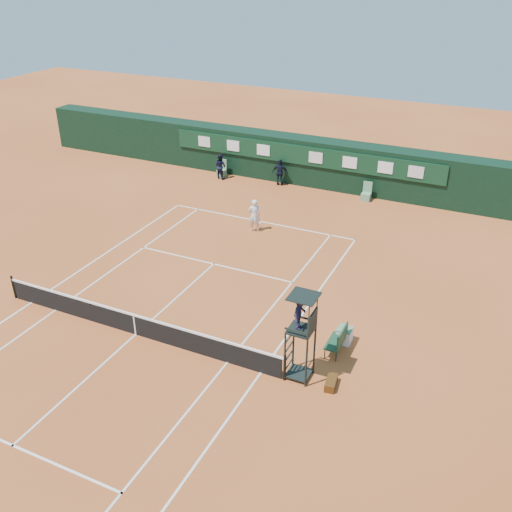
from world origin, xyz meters
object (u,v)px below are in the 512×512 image
at_px(tennis_net, 135,324).
at_px(umpire_chair, 301,319).
at_px(player, 254,215).
at_px(player_bench, 338,340).
at_px(cooler, 345,335).

distance_m(tennis_net, umpire_chair, 7.07).
bearing_deg(player, umpire_chair, 96.17).
height_order(tennis_net, player_bench, same).
height_order(tennis_net, umpire_chair, umpire_chair).
distance_m(tennis_net, cooler, 8.23).
bearing_deg(cooler, player_bench, -92.21).
distance_m(umpire_chair, player, 12.32).
xyz_separation_m(umpire_chair, player_bench, (0.83, 1.93, -1.86)).
height_order(umpire_chair, player_bench, umpire_chair).
bearing_deg(player_bench, tennis_net, -163.10).
bearing_deg(tennis_net, player, 89.08).
bearing_deg(player_bench, cooler, 87.79).
relative_size(umpire_chair, player_bench, 2.85).
bearing_deg(tennis_net, cooler, 21.73).
xyz_separation_m(player_bench, cooler, (0.03, 0.73, -0.27)).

